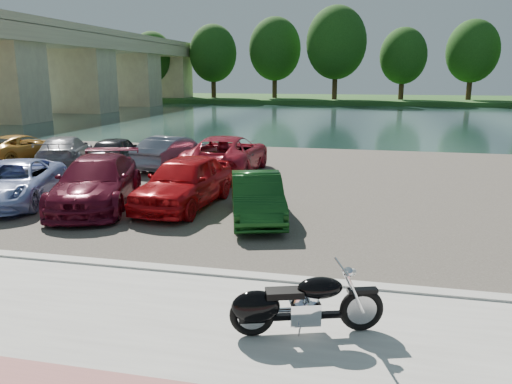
# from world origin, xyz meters

# --- Properties ---
(ground) EXTENTS (200.00, 200.00, 0.00)m
(ground) POSITION_xyz_m (0.00, 0.00, 0.00)
(ground) COLOR #595447
(ground) RESTS_ON ground
(promenade) EXTENTS (60.00, 6.00, 0.10)m
(promenade) POSITION_xyz_m (0.00, -1.00, 0.05)
(promenade) COLOR #A7A49D
(promenade) RESTS_ON ground
(kerb) EXTENTS (60.00, 0.30, 0.14)m
(kerb) POSITION_xyz_m (0.00, 2.00, 0.07)
(kerb) COLOR #A7A49D
(kerb) RESTS_ON ground
(parking_lot) EXTENTS (60.00, 18.00, 0.04)m
(parking_lot) POSITION_xyz_m (0.00, 11.00, 0.02)
(parking_lot) COLOR #423C35
(parking_lot) RESTS_ON ground
(river) EXTENTS (120.00, 40.00, 0.00)m
(river) POSITION_xyz_m (0.00, 40.00, 0.00)
(river) COLOR #182C2C
(river) RESTS_ON ground
(far_bank) EXTENTS (120.00, 24.00, 0.60)m
(far_bank) POSITION_xyz_m (0.00, 72.00, 0.30)
(far_bank) COLOR #204A1A
(far_bank) RESTS_ON ground
(bridge) EXTENTS (7.00, 56.00, 8.55)m
(bridge) POSITION_xyz_m (-28.00, 41.02, 5.52)
(bridge) COLOR tan
(bridge) RESTS_ON ground
(far_trees) EXTENTS (70.25, 10.68, 12.52)m
(far_trees) POSITION_xyz_m (4.36, 65.79, 7.49)
(far_trees) COLOR #382514
(far_trees) RESTS_ON far_bank
(motorcycle) EXTENTS (2.26, 1.03, 1.05)m
(motorcycle) POSITION_xyz_m (0.90, 0.02, 0.56)
(motorcycle) COLOR black
(motorcycle) RESTS_ON promenade
(car_2) EXTENTS (3.45, 5.06, 1.29)m
(car_2) POSITION_xyz_m (-8.64, 6.16, 0.68)
(car_2) COLOR #94A3D7
(car_2) RESTS_ON parking_lot
(car_3) EXTENTS (3.42, 5.44, 1.47)m
(car_3) POSITION_xyz_m (-5.96, 6.38, 0.77)
(car_3) COLOR #510B1D
(car_3) RESTS_ON parking_lot
(car_4) EXTENTS (2.11, 4.59, 1.52)m
(car_4) POSITION_xyz_m (-3.40, 6.93, 0.80)
(car_4) COLOR #B30B11
(car_4) RESTS_ON parking_lot
(car_5) EXTENTS (2.34, 4.00, 1.25)m
(car_5) POSITION_xyz_m (-1.00, 6.06, 0.66)
(car_5) COLOR #113F14
(car_5) RESTS_ON parking_lot
(car_6) EXTENTS (2.67, 4.67, 1.23)m
(car_6) POSITION_xyz_m (-13.52, 12.91, 0.65)
(car_6) COLOR #B57E29
(car_6) RESTS_ON parking_lot
(car_7) EXTENTS (3.32, 4.79, 1.29)m
(car_7) POSITION_xyz_m (-10.95, 12.38, 0.68)
(car_7) COLOR gray
(car_7) RESTS_ON parking_lot
(car_8) EXTENTS (2.15, 4.08, 1.32)m
(car_8) POSITION_xyz_m (-8.62, 12.55, 0.70)
(car_8) COLOR black
(car_8) RESTS_ON parking_lot
(car_9) EXTENTS (2.13, 4.35, 1.37)m
(car_9) POSITION_xyz_m (-6.12, 12.77, 0.73)
(car_9) COLOR slate
(car_9) RESTS_ON parking_lot
(car_10) EXTENTS (2.67, 5.59, 1.54)m
(car_10) POSITION_xyz_m (-3.58, 12.11, 0.81)
(car_10) COLOR maroon
(car_10) RESTS_ON parking_lot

